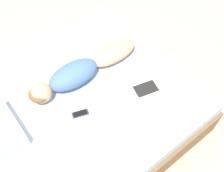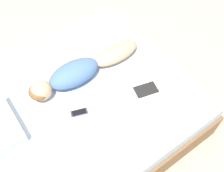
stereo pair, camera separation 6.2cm
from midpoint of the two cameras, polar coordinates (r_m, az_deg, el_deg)
The scene contains 5 objects.
ground_plane at distance 2.99m, azimuth -5.56°, elevation -7.45°, with size 12.00×12.00×0.00m, color #B7A88E.
bed at distance 2.78m, azimuth -5.97°, elevation -4.94°, with size 1.93×2.12×0.51m.
person at distance 2.63m, azimuth -6.00°, elevation 3.50°, with size 0.28×1.26×0.20m.
open_magazine at distance 2.55m, azimuth 9.12°, elevation -2.69°, with size 0.52×0.43×0.01m.
cell_phone at distance 2.45m, azimuth -6.45°, elevation -5.74°, with size 0.12×0.17×0.01m.
Camera 2 is at (-1.36, 0.59, 2.60)m, focal length 42.00 mm.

